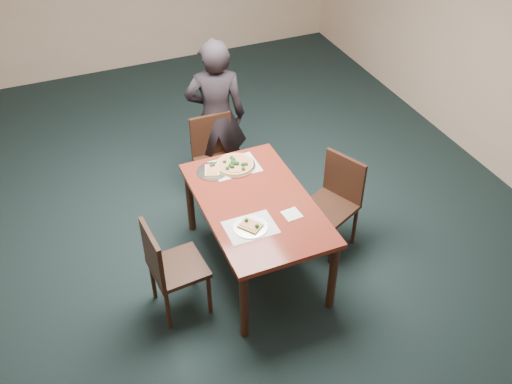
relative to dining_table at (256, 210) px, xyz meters
name	(u,v)px	position (x,y,z in m)	size (l,w,h in m)	color
ground	(237,236)	(-0.03, 0.41, -0.66)	(8.00, 8.00, 0.00)	black
room_shell	(232,74)	(-0.03, 0.41, 1.08)	(8.00, 8.00, 8.00)	#CBA78D
dining_table	(256,210)	(0.00, 0.00, 0.00)	(0.90, 1.50, 0.75)	#5C1A12
chair_far	(215,155)	(0.01, 1.09, -0.14)	(0.42, 0.42, 0.91)	black
chair_left	(168,265)	(-0.84, -0.20, -0.14)	(0.45, 0.45, 0.91)	black
chair_right	(335,198)	(0.80, 0.03, -0.14)	(0.56, 0.56, 0.91)	black
diner	(216,117)	(0.11, 1.29, 0.17)	(0.60, 0.39, 1.65)	black
placemat_main	(235,166)	(0.02, 0.53, 0.09)	(0.42, 0.32, 0.00)	white
placemat_near	(251,227)	(-0.17, -0.28, 0.09)	(0.40, 0.30, 0.00)	white
pizza_pan	(235,164)	(0.01, 0.53, 0.12)	(0.37, 0.37, 0.08)	silver
slice_plate_near	(251,226)	(-0.17, -0.28, 0.11)	(0.28, 0.28, 0.06)	silver
slice_plate_far	(212,171)	(-0.20, 0.53, 0.10)	(0.28, 0.28, 0.06)	silver
napkin	(292,214)	(0.20, -0.27, 0.09)	(0.14, 0.14, 0.01)	white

